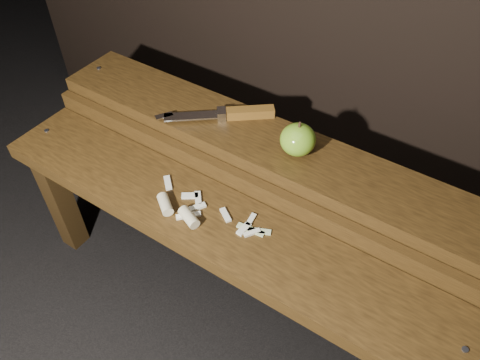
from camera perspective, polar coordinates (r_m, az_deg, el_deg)
The scene contains 6 objects.
ground at distance 1.43m, azimuth -1.36°, elevation -14.12°, with size 60.00×60.00×0.00m, color black.
bench_front_tier at distance 1.11m, azimuth -3.46°, elevation -7.22°, with size 1.20×0.20×0.42m.
bench_rear_tier at distance 1.19m, azimuth 2.80°, elevation 1.83°, with size 1.20×0.21×0.50m.
apple at distance 1.08m, azimuth 7.07°, elevation 4.92°, with size 0.08×0.08×0.09m.
knife at distance 1.19m, azimuth -0.63°, elevation 8.11°, with size 0.25×0.20×0.03m.
apple_scraps at distance 1.07m, azimuth -6.09°, elevation -3.82°, with size 0.31×0.12×0.03m.
Camera 1 is at (0.42, -0.58, 1.24)m, focal length 35.00 mm.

